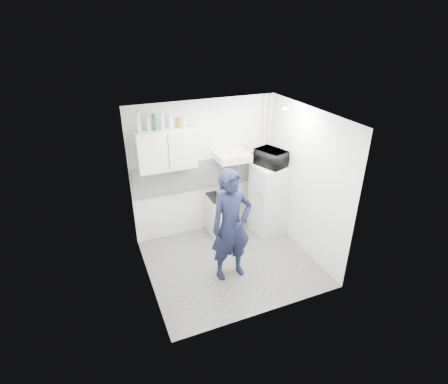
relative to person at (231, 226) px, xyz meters
name	(u,v)px	position (x,y,z in m)	size (l,w,h in m)	color
floor	(231,262)	(0.12, 0.27, -0.94)	(2.80, 2.80, 0.00)	#646259
ceiling	(232,116)	(0.12, 0.27, 1.66)	(2.80, 2.80, 0.00)	white
wall_back	(205,169)	(0.12, 1.52, 0.36)	(2.80, 2.80, 0.00)	white
wall_left	(143,214)	(-1.28, 0.27, 0.36)	(2.60, 2.60, 0.00)	white
wall_right	(305,183)	(1.52, 0.27, 0.36)	(2.60, 2.60, 0.00)	white
person	(231,226)	(0.00, 0.00, 0.00)	(0.69, 0.45, 1.88)	#141733
stove	(221,214)	(0.34, 1.27, -0.55)	(0.49, 0.49, 0.78)	beige
fridge	(268,199)	(1.22, 0.97, -0.24)	(0.58, 0.58, 1.40)	silver
stove_top	(221,196)	(0.34, 1.27, -0.15)	(0.47, 0.47, 0.03)	black
saucepan	(221,193)	(0.34, 1.29, -0.09)	(0.17, 0.17, 0.09)	silver
microwave	(271,158)	(1.22, 0.97, 0.61)	(0.38, 0.55, 0.31)	black
bottle_a	(138,122)	(-1.05, 1.35, 1.43)	(0.08, 0.08, 0.34)	#B2B7BC
bottle_b	(148,124)	(-0.89, 1.35, 1.38)	(0.06, 0.06, 0.24)	#B2B7BC
bottle_c	(154,122)	(-0.79, 1.35, 1.40)	(0.07, 0.07, 0.27)	#144C1E
bottle_d	(162,121)	(-0.66, 1.35, 1.40)	(0.06, 0.06, 0.28)	#B2B7BC
canister_a	(171,122)	(-0.52, 1.35, 1.37)	(0.09, 0.09, 0.22)	#B2B7BC
canister_b	(179,123)	(-0.39, 1.35, 1.34)	(0.09, 0.09, 0.17)	brown
bottle_e	(184,120)	(-0.29, 1.35, 1.38)	(0.06, 0.06, 0.24)	#B2B7BC
upper_cabinet	(166,149)	(-0.63, 1.35, 0.91)	(1.00, 0.35, 0.70)	silver
range_hood	(232,156)	(0.57, 1.27, 0.63)	(0.60, 0.50, 0.14)	beige
backsplash	(205,174)	(0.12, 1.51, 0.26)	(2.74, 0.03, 0.60)	white
pipe_a	(268,160)	(1.42, 1.44, 0.36)	(0.05, 0.05, 2.60)	beige
pipe_b	(262,161)	(1.30, 1.44, 0.36)	(0.04, 0.04, 2.60)	beige
ceiling_spot_fixture	(285,109)	(1.12, 0.47, 1.63)	(0.10, 0.10, 0.02)	white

